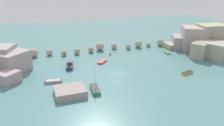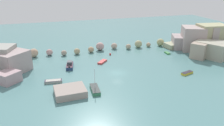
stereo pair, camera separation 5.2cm
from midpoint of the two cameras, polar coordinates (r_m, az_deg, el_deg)
The scene contains 11 objects.
cove_water at distance 57.95m, azimuth 1.42°, elevation -2.52°, with size 160.00×160.00×0.00m, color slate.
cliff_headland_right at distance 80.02m, azimuth 22.36°, elevation 5.04°, with size 18.43×21.44×8.66m.
rock_breakwater at distance 75.44m, azimuth -2.37°, elevation 3.99°, with size 46.17×4.31×2.75m.
stone_dock at distance 47.95m, azimuth -10.59°, elevation -7.13°, with size 6.33×5.44×1.49m, color gray.
channel_buoy at distance 71.33m, azimuth -0.44°, elevation 2.28°, with size 0.61×0.61×0.61m, color red.
moored_boat_0 at distance 65.01m, azimuth -2.46°, elevation 0.33°, with size 3.41×3.58×0.47m.
moored_boat_1 at distance 75.02m, azimuth 13.91°, elevation 2.51°, with size 1.17×2.29×0.40m.
moored_boat_2 at distance 62.32m, azimuth -10.69°, elevation -0.58°, with size 2.59×5.22×1.69m.
moored_boat_3 at distance 48.88m, azimuth -4.31°, elevation -6.70°, with size 1.94×4.96×5.23m.
moored_boat_4 at distance 60.28m, azimuth 18.59°, elevation -2.42°, with size 3.60×2.10×0.57m.
moored_boat_5 at distance 54.30m, azimuth -14.67°, elevation -4.52°, with size 4.15×1.85×0.63m.
Camera 2 is at (-16.99, -50.47, 22.84)m, focal length 35.91 mm.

